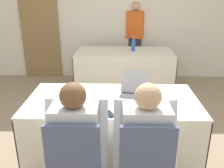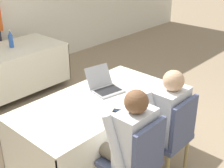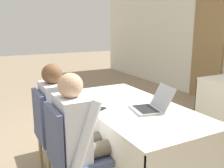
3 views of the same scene
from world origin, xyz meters
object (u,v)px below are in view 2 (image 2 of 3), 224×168
(cell_phone, at_px, (120,111))
(chair_near_left, at_px, (136,160))
(chair_near_right, at_px, (171,134))
(water_bottle, at_px, (11,39))
(laptop, at_px, (105,86))
(person_white_shirt, at_px, (163,116))
(person_checkered_shirt, at_px, (128,140))

(cell_phone, relative_size, chair_near_left, 0.17)
(chair_near_left, bearing_deg, chair_near_right, -180.00)
(water_bottle, relative_size, chair_near_left, 0.30)
(chair_near_left, bearing_deg, laptop, -120.37)
(chair_near_left, height_order, person_white_shirt, person_white_shirt)
(chair_near_left, relative_size, person_checkered_shirt, 0.78)
(person_white_shirt, bearing_deg, chair_near_left, 10.84)
(water_bottle, xyz_separation_m, person_checkered_shirt, (-0.61, -2.83, -0.19))
(laptop, distance_m, person_checkered_shirt, 0.90)
(person_checkered_shirt, bearing_deg, laptop, -123.76)
(water_bottle, height_order, person_checkered_shirt, person_checkered_shirt)
(cell_phone, bearing_deg, chair_near_left, -147.17)
(chair_near_right, relative_size, person_white_shirt, 0.78)
(laptop, xyz_separation_m, person_white_shirt, (0.05, -0.74, -0.10))
(cell_phone, height_order, person_checkered_shirt, person_checkered_shirt)
(cell_phone, relative_size, chair_near_right, 0.17)
(chair_near_right, bearing_deg, chair_near_left, 0.00)
(laptop, bearing_deg, chair_near_right, -75.94)
(chair_near_left, bearing_deg, person_checkered_shirt, -90.00)
(water_bottle, xyz_separation_m, person_white_shirt, (-0.06, -2.83, -0.19))
(laptop, xyz_separation_m, chair_near_right, (0.05, -0.84, -0.26))
(cell_phone, bearing_deg, laptop, 35.37)
(cell_phone, xyz_separation_m, chair_near_right, (0.29, -0.41, -0.22))
(laptop, height_order, chair_near_left, laptop)
(laptop, height_order, water_bottle, water_bottle)
(water_bottle, distance_m, person_white_shirt, 2.84)
(person_checkered_shirt, relative_size, person_white_shirt, 1.00)
(laptop, height_order, cell_phone, laptop)
(person_white_shirt, bearing_deg, cell_phone, -46.36)
(person_checkered_shirt, bearing_deg, chair_near_right, 169.16)
(water_bottle, xyz_separation_m, chair_near_left, (-0.61, -2.94, -0.34))
(cell_phone, relative_size, water_bottle, 0.56)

